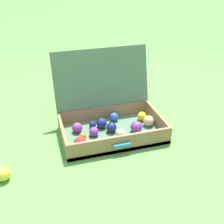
{
  "coord_description": "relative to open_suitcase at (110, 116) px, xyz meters",
  "views": [
    {
      "loc": [
        -0.53,
        -1.58,
        1.08
      ],
      "look_at": [
        -0.07,
        -0.04,
        0.18
      ],
      "focal_mm": 45.97,
      "sensor_mm": 36.0,
      "label": 1
    }
  ],
  "objects": [
    {
      "name": "ground_plane",
      "position": [
        0.06,
        -0.02,
        -0.11
      ],
      "size": [
        16.0,
        16.0,
        0.0
      ],
      "primitive_type": "plane",
      "color": "#569342"
    },
    {
      "name": "open_suitcase",
      "position": [
        0.0,
        0.0,
        0.0
      ],
      "size": [
        0.67,
        0.54,
        0.51
      ],
      "color": "#4C7051",
      "rests_on": "ground"
    },
    {
      "name": "stray_ball_on_grass",
      "position": [
        -0.69,
        -0.31,
        -0.07
      ],
      "size": [
        0.08,
        0.08,
        0.08
      ],
      "primitive_type": "sphere",
      "color": "#CCDB38",
      "rests_on": "ground"
    }
  ]
}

